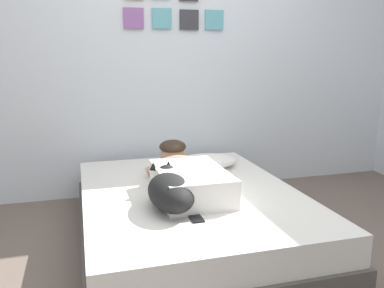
% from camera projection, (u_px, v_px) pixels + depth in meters
% --- Properties ---
extents(ground_plane, '(12.95, 12.95, 0.00)m').
position_uv_depth(ground_plane, '(241.00, 273.00, 2.33)').
color(ground_plane, '#66564C').
extents(back_wall, '(4.47, 0.12, 2.50)m').
position_uv_depth(back_wall, '(174.00, 54.00, 3.59)').
color(back_wall, silver).
rests_on(back_wall, ground).
extents(bed, '(1.44, 1.92, 0.35)m').
position_uv_depth(bed, '(190.00, 215.00, 2.73)').
color(bed, '#4C4742').
rests_on(bed, ground).
extents(pillow, '(0.52, 0.32, 0.11)m').
position_uv_depth(pillow, '(205.00, 162.00, 3.21)').
color(pillow, white).
rests_on(pillow, bed).
extents(person_lying, '(0.43, 0.92, 0.27)m').
position_uv_depth(person_lying, '(185.00, 175.00, 2.68)').
color(person_lying, silver).
rests_on(person_lying, bed).
extents(dog, '(0.26, 0.57, 0.21)m').
position_uv_depth(dog, '(170.00, 190.00, 2.38)').
color(dog, black).
rests_on(dog, bed).
extents(coffee_cup, '(0.12, 0.09, 0.07)m').
position_uv_depth(coffee_cup, '(191.00, 165.00, 3.19)').
color(coffee_cup, teal).
rests_on(coffee_cup, bed).
extents(cell_phone, '(0.07, 0.14, 0.01)m').
position_uv_depth(cell_phone, '(196.00, 218.00, 2.22)').
color(cell_phone, black).
rests_on(cell_phone, bed).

